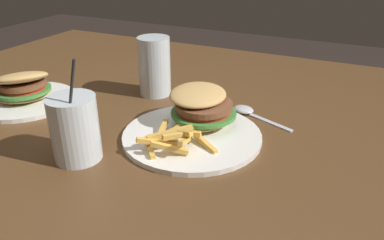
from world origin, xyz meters
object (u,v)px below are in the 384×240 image
meal_plate_near (197,119)px  meal_plate_far (24,92)px  beer_glass (155,67)px  spoon (247,111)px  juice_glass (76,131)px

meal_plate_near → meal_plate_far: 0.43m
beer_glass → spoon: (-0.01, -0.24, -0.06)m
meal_plate_near → meal_plate_far: (-0.04, 0.43, 0.00)m
meal_plate_near → beer_glass: beer_glass is taller
juice_glass → spoon: size_ratio=1.26×
spoon → meal_plate_near: bearing=85.6°
juice_glass → meal_plate_far: (0.14, 0.28, -0.02)m
spoon → meal_plate_far: size_ratio=0.65×
juice_glass → spoon: bearing=-34.6°
spoon → meal_plate_far: (-0.17, 0.49, 0.02)m
meal_plate_near → meal_plate_far: meal_plate_far is taller
meal_plate_far → juice_glass: bearing=-116.3°
juice_glass → meal_plate_far: size_ratio=0.82×
meal_plate_near → meal_plate_far: size_ratio=1.18×
beer_glass → meal_plate_far: (-0.18, 0.25, -0.04)m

